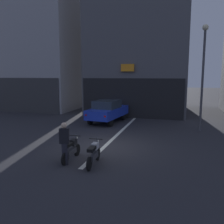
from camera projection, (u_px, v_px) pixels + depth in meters
name	position (u px, v px, depth m)	size (l,w,h in m)	color
ground_plane	(105.00, 146.00, 11.73)	(120.00, 120.00, 0.00)	#2B2B30
lane_centre_line	(130.00, 123.00, 17.44)	(0.20, 18.00, 0.01)	silver
building_corner_left	(38.00, 6.00, 25.28)	(9.46, 9.09, 21.35)	#9E9EA3
building_mid_block	(141.00, 43.00, 22.92)	(8.59, 9.28, 12.98)	#56565B
car_blue_crossing_near	(108.00, 110.00, 17.62)	(2.26, 4.29, 1.64)	black
street_lamp	(203.00, 67.00, 14.42)	(0.36, 0.36, 6.40)	#47474C
motorcycle_black_row_leftmost	(71.00, 149.00, 9.78)	(0.55, 1.67, 0.98)	black
motorcycle_silver_row_left_mid	(94.00, 153.00, 9.26)	(0.55, 1.67, 0.98)	black
person_by_motorcycles	(64.00, 143.00, 9.24)	(0.41, 0.32, 1.67)	#23232D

